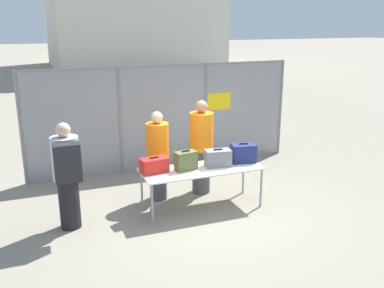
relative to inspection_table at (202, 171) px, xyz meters
The scene contains 12 objects.
ground_plane 0.72m from the inspection_table, 59.90° to the right, with size 120.00×120.00×0.00m, color gray.
fence_section 2.45m from the inspection_table, 88.31° to the left, with size 6.16×0.07×2.37m.
inspection_table is the anchor object (origin of this frame).
suitcase_red 0.87m from the inspection_table, behind, with size 0.50×0.32×0.28m.
suitcase_olive 0.36m from the inspection_table, behind, with size 0.41×0.26×0.36m.
suitcase_grey 0.38m from the inspection_table, ahead, with size 0.49×0.32×0.33m.
suitcase_navy 0.89m from the inspection_table, ahead, with size 0.48×0.37×0.36m.
traveler_hooded 2.33m from the inspection_table, behind, with size 0.44×0.68×1.78m.
security_worker_near 0.80m from the inspection_table, 68.67° to the left, with size 0.46×0.46×1.85m.
security_worker_far 0.93m from the inspection_table, 132.31° to the left, with size 0.42×0.42×1.71m.
utility_trailer 5.40m from the inspection_table, 69.62° to the left, with size 4.37×2.01×0.72m.
distant_hangar 24.24m from the inspection_table, 80.53° to the left, with size 10.05×12.21×7.84m.
Camera 1 is at (-2.80, -6.57, 3.32)m, focal length 40.00 mm.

